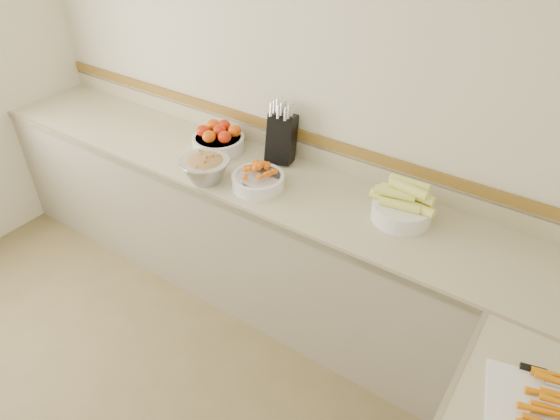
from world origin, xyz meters
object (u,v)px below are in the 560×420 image
Objects in this scene: knife_block at (281,137)px; rhubarb_bowl at (205,167)px; cherry_tomato_bowl at (258,179)px; cutting_board at (552,411)px; corn_bowl at (403,206)px; tomato_bowl at (218,139)px.

knife_block is 0.49m from rhubarb_bowl.
knife_block is 0.34m from cherry_tomato_bowl.
cutting_board is (1.68, -0.88, -0.13)m from knife_block.
rhubarb_bowl reaches higher than cherry_tomato_bowl.
corn_bowl is at bearing -10.38° from knife_block.
tomato_bowl is 0.50m from cherry_tomato_bowl.
knife_block reaches higher than cutting_board.
rhubarb_bowl is (-0.28, -0.11, 0.03)m from cherry_tomato_bowl.
cherry_tomato_bowl is 0.87× the size of corn_bowl.
corn_bowl is at bearing -1.86° from tomato_bowl.
knife_block is at bearing 15.99° from tomato_bowl.
rhubarb_bowl reaches higher than tomato_bowl.
rhubarb_bowl reaches higher than cutting_board.
corn_bowl is at bearing 139.23° from cutting_board.
corn_bowl reaches higher than cutting_board.
cherry_tomato_bowl is 1.71m from cutting_board.
corn_bowl is 1.09m from rhubarb_bowl.
corn_bowl reaches higher than rhubarb_bowl.
cherry_tomato_bowl is at bearing -167.60° from corn_bowl.
knife_block is 1.90m from cutting_board.
rhubarb_bowl is at bearing -117.24° from knife_block.
knife_block is 1.16× the size of tomato_bowl.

